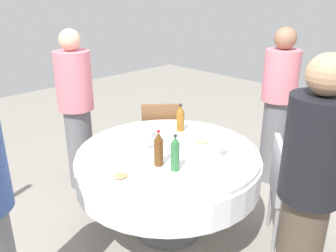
% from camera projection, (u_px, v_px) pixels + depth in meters
% --- Properties ---
extents(ground_plane, '(10.00, 10.00, 0.00)m').
position_uv_depth(ground_plane, '(168.00, 228.00, 3.06)').
color(ground_plane, gray).
extents(dining_table, '(1.47, 1.47, 0.74)m').
position_uv_depth(dining_table, '(168.00, 168.00, 2.85)').
color(dining_table, white).
rests_on(dining_table, ground_plane).
extents(bottle_green_rear, '(0.06, 0.06, 0.27)m').
position_uv_depth(bottle_green_rear, '(175.00, 154.00, 2.46)').
color(bottle_green_rear, '#2D6B38').
rests_on(bottle_green_rear, dining_table).
extents(bottle_brown_north, '(0.07, 0.07, 0.27)m').
position_uv_depth(bottle_brown_north, '(159.00, 149.00, 2.53)').
color(bottle_brown_north, '#593314').
rests_on(bottle_brown_north, dining_table).
extents(bottle_amber_outer, '(0.07, 0.07, 0.25)m').
position_uv_depth(bottle_amber_outer, '(180.00, 119.00, 3.16)').
color(bottle_amber_outer, '#8C5619').
rests_on(bottle_amber_outer, dining_table).
extents(wine_glass_south, '(0.07, 0.07, 0.13)m').
position_uv_depth(wine_glass_south, '(222.00, 145.00, 2.68)').
color(wine_glass_south, white).
rests_on(wine_glass_south, dining_table).
extents(wine_glass_inner, '(0.07, 0.07, 0.14)m').
position_uv_depth(wine_glass_inner, '(147.00, 138.00, 2.78)').
color(wine_glass_inner, white).
rests_on(wine_glass_inner, dining_table).
extents(wine_glass_west, '(0.07, 0.07, 0.15)m').
position_uv_depth(wine_glass_west, '(149.00, 127.00, 2.98)').
color(wine_glass_west, white).
rests_on(wine_glass_west, dining_table).
extents(plate_mid, '(0.22, 0.22, 0.04)m').
position_uv_depth(plate_mid, '(121.00, 178.00, 2.38)').
color(plate_mid, white).
rests_on(plate_mid, dining_table).
extents(plate_right, '(0.25, 0.25, 0.04)m').
position_uv_depth(plate_right, '(202.00, 143.00, 2.92)').
color(plate_right, white).
rests_on(plate_right, dining_table).
extents(plate_front, '(0.25, 0.25, 0.02)m').
position_uv_depth(plate_front, '(109.00, 155.00, 2.70)').
color(plate_front, white).
rests_on(plate_front, dining_table).
extents(plate_near, '(0.23, 0.23, 0.02)m').
position_uv_depth(plate_near, '(216.00, 175.00, 2.42)').
color(plate_near, white).
rests_on(plate_near, dining_table).
extents(knife_north, '(0.17, 0.08, 0.00)m').
position_uv_depth(knife_north, '(174.00, 151.00, 2.79)').
color(knife_north, silver).
rests_on(knife_north, dining_table).
extents(knife_outer, '(0.05, 0.18, 0.00)m').
position_uv_depth(knife_outer, '(143.00, 159.00, 2.66)').
color(knife_outer, silver).
rests_on(knife_outer, dining_table).
extents(folded_napkin, '(0.19, 0.19, 0.02)m').
position_uv_depth(folded_napkin, '(166.00, 134.00, 3.09)').
color(folded_napkin, white).
rests_on(folded_napkin, dining_table).
extents(person_rear, '(0.34, 0.34, 1.65)m').
position_uv_depth(person_rear, '(309.00, 193.00, 1.98)').
color(person_rear, '#4C3F33').
rests_on(person_rear, ground_plane).
extents(person_outer, '(0.34, 0.34, 1.60)m').
position_uv_depth(person_outer, '(77.00, 109.00, 3.45)').
color(person_outer, slate).
rests_on(person_outer, ground_plane).
extents(person_south, '(0.34, 0.34, 1.61)m').
position_uv_depth(person_south, '(278.00, 105.00, 3.57)').
color(person_south, slate).
rests_on(person_south, ground_plane).
extents(chair_west, '(0.56, 0.56, 0.87)m').
position_uv_depth(chair_west, '(161.00, 133.00, 3.71)').
color(chair_west, brown).
rests_on(chair_west, ground_plane).
extents(chair_left, '(0.56, 0.56, 0.87)m').
position_uv_depth(chair_left, '(289.00, 185.00, 2.74)').
color(chair_left, '#99999E').
rests_on(chair_left, ground_plane).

